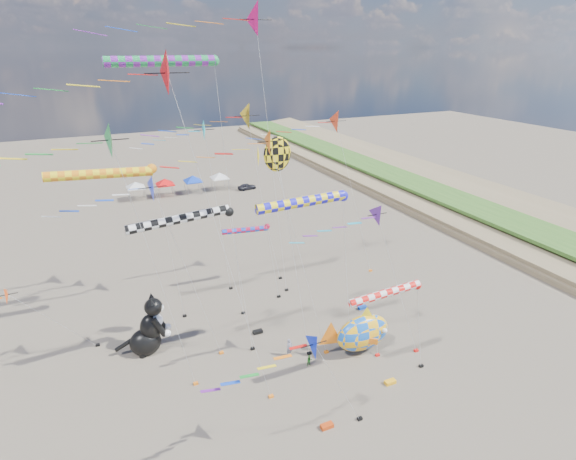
% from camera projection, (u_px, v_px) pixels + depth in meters
% --- Properties ---
extents(ground, '(260.00, 260.00, 0.00)m').
position_uv_depth(ground, '(345.00, 443.00, 30.30)').
color(ground, brown).
rests_on(ground, ground).
extents(delta_kite_0, '(11.17, 1.94, 19.86)m').
position_uv_depth(delta_kite_0, '(267.00, 147.00, 30.27)').
color(delta_kite_0, '#E75A02').
rests_on(delta_kite_0, ground).
extents(delta_kite_1, '(10.46, 2.38, 20.97)m').
position_uv_depth(delta_kite_1, '(119.00, 142.00, 27.01)').
color(delta_kite_1, green).
rests_on(delta_kite_1, ground).
extents(delta_kite_2, '(16.63, 3.19, 28.64)m').
position_uv_depth(delta_kite_2, '(241.00, 21.00, 37.61)').
color(delta_kite_2, '#D20A5F').
rests_on(delta_kite_2, ground).
extents(delta_kite_3, '(10.43, 1.90, 9.39)m').
position_uv_depth(delta_kite_3, '(300.00, 343.00, 27.28)').
color(delta_kite_3, '#0421DE').
rests_on(delta_kite_3, ground).
extents(delta_kite_4, '(11.50, 2.65, 20.55)m').
position_uv_depth(delta_kite_4, '(242.00, 118.00, 39.56)').
color(delta_kite_4, yellow).
rests_on(delta_kite_4, ground).
extents(delta_kite_5, '(13.82, 2.74, 24.93)m').
position_uv_depth(delta_kite_5, '(171.00, 77.00, 23.44)').
color(delta_kite_5, red).
rests_on(delta_kite_5, ground).
extents(delta_kite_6, '(9.84, 2.18, 16.85)m').
position_uv_depth(delta_kite_6, '(158.00, 189.00, 31.88)').
color(delta_kite_6, '#1A30D8').
rests_on(delta_kite_6, ground).
extents(delta_kite_7, '(13.87, 2.59, 19.14)m').
position_uv_depth(delta_kite_7, '(337.00, 125.00, 44.87)').
color(delta_kite_7, '#F1401A').
rests_on(delta_kite_7, ground).
extents(delta_kite_8, '(8.81, 2.12, 18.86)m').
position_uv_depth(delta_kite_8, '(190.00, 132.00, 41.88)').
color(delta_kite_8, '#0FBFD3').
rests_on(delta_kite_8, ground).
extents(delta_kite_9, '(10.78, 1.65, 7.86)m').
position_uv_depth(delta_kite_9, '(7.00, 295.00, 35.47)').
color(delta_kite_9, '#F94F14').
rests_on(delta_kite_9, ground).
extents(delta_kite_10, '(10.20, 1.87, 14.23)m').
position_uv_depth(delta_kite_10, '(386.00, 222.00, 32.82)').
color(delta_kite_10, '#58228C').
rests_on(delta_kite_10, ground).
extents(windsock_0, '(9.98, 0.86, 15.62)m').
position_uv_depth(windsock_0, '(106.00, 174.00, 36.84)').
color(windsock_0, orange).
rests_on(windsock_0, ground).
extents(windsock_1, '(9.28, 0.74, 13.54)m').
position_uv_depth(windsock_1, '(184.00, 219.00, 32.86)').
color(windsock_1, black).
rests_on(windsock_1, ground).
extents(windsock_2, '(9.93, 0.85, 24.24)m').
position_uv_depth(windsock_2, '(167.00, 62.00, 34.11)').
color(windsock_2, '#198E43').
rests_on(windsock_2, ground).
extents(windsock_3, '(7.53, 0.65, 8.44)m').
position_uv_depth(windsock_3, '(389.00, 293.00, 32.92)').
color(windsock_3, red).
rests_on(windsock_3, ground).
extents(windsock_4, '(8.83, 0.85, 14.51)m').
position_uv_depth(windsock_4, '(307.00, 202.00, 33.64)').
color(windsock_4, '#1815D4').
rests_on(windsock_4, ground).
extents(windsock_5, '(6.76, 0.61, 7.07)m').
position_uv_depth(windsock_5, '(248.00, 230.00, 47.91)').
color(windsock_5, red).
rests_on(windsock_5, ground).
extents(angelfish_kite, '(3.74, 3.02, 18.71)m').
position_uv_depth(angelfish_kite, '(275.00, 156.00, 33.40)').
color(angelfish_kite, yellow).
rests_on(angelfish_kite, ground).
extents(cat_inflatable, '(4.40, 2.76, 5.53)m').
position_uv_depth(cat_inflatable, '(147.00, 324.00, 38.48)').
color(cat_inflatable, black).
rests_on(cat_inflatable, ground).
extents(fish_inflatable, '(6.74, 3.09, 4.60)m').
position_uv_depth(fish_inflatable, '(362.00, 333.00, 38.51)').
color(fish_inflatable, blue).
rests_on(fish_inflatable, ground).
extents(person_adult, '(0.69, 0.52, 1.70)m').
position_uv_depth(person_adult, '(289.00, 348.00, 38.53)').
color(person_adult, gray).
rests_on(person_adult, ground).
extents(child_green, '(0.50, 0.40, 1.01)m').
position_uv_depth(child_green, '(310.00, 361.00, 37.49)').
color(child_green, '#1F6C1B').
rests_on(child_green, ground).
extents(child_blue, '(0.72, 0.64, 1.17)m').
position_uv_depth(child_blue, '(312.00, 344.00, 39.40)').
color(child_blue, '#2E47A9').
rests_on(child_blue, ground).
extents(kite_bag_0, '(0.90, 0.44, 0.30)m').
position_uv_depth(kite_bag_0, '(327.00, 426.00, 31.46)').
color(kite_bag_0, '#C0390D').
rests_on(kite_bag_0, ground).
extents(kite_bag_1, '(0.90, 0.44, 0.30)m').
position_uv_depth(kite_bag_1, '(390.00, 382.00, 35.60)').
color(kite_bag_1, '#FCAD15').
rests_on(kite_bag_1, ground).
extents(kite_bag_2, '(0.90, 0.44, 0.30)m').
position_uv_depth(kite_bag_2, '(362.00, 307.00, 45.82)').
color(kite_bag_2, blue).
rests_on(kite_bag_2, ground).
extents(kite_bag_3, '(0.90, 0.44, 0.30)m').
position_uv_depth(kite_bag_3, '(258.00, 332.00, 41.91)').
color(kite_bag_3, black).
rests_on(kite_bag_3, ground).
extents(tent_row, '(19.20, 4.20, 3.80)m').
position_uv_depth(tent_row, '(179.00, 178.00, 80.30)').
color(tent_row, silver).
rests_on(tent_row, ground).
extents(parked_car, '(3.59, 1.73, 1.18)m').
position_uv_depth(parked_car, '(247.00, 187.00, 84.20)').
color(parked_car, '#26262D').
rests_on(parked_car, ground).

